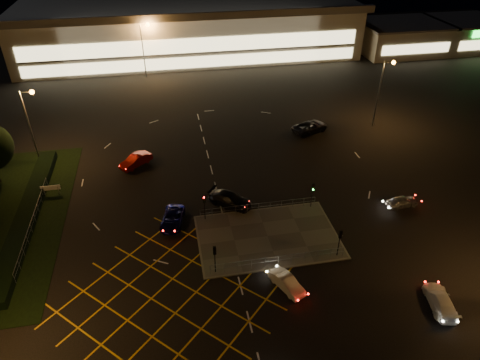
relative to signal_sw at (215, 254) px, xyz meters
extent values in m
plane|color=black|center=(4.00, 5.99, -2.37)|extent=(180.00, 180.00, 0.00)
cube|color=#4C4944|center=(6.00, 3.99, -2.31)|extent=(14.00, 9.00, 0.12)
cube|color=black|center=(-19.00, 11.99, -1.87)|extent=(2.00, 26.00, 1.00)
cube|color=beige|center=(4.00, 67.99, 2.63)|extent=(70.00, 25.00, 10.00)
cube|color=slate|center=(4.00, 67.99, 7.83)|extent=(72.00, 26.50, 0.60)
cube|color=#FFEAA5|center=(4.00, 55.44, 2.63)|extent=(66.00, 0.20, 3.00)
cube|color=#FFEAA5|center=(4.00, 55.44, -0.57)|extent=(66.00, 0.20, 2.20)
cube|color=beige|center=(50.00, 59.99, 0.63)|extent=(18.00, 14.00, 6.00)
cube|color=slate|center=(50.00, 59.99, 3.78)|extent=(18.80, 14.80, 0.40)
cube|color=#FFEAA5|center=(50.00, 52.94, 0.23)|extent=(15.30, 0.20, 2.00)
cube|color=beige|center=(66.00, 59.99, 0.63)|extent=(14.00, 14.00, 6.00)
cube|color=slate|center=(66.00, 59.99, 3.78)|extent=(14.80, 14.80, 0.40)
cylinder|color=slate|center=(-20.00, 23.99, 2.63)|extent=(0.20, 0.20, 10.00)
cylinder|color=slate|center=(-19.30, 23.99, 7.43)|extent=(1.40, 0.12, 0.12)
sphere|color=orange|center=(-18.60, 23.99, 7.38)|extent=(0.56, 0.56, 0.56)
cylinder|color=slate|center=(28.00, 25.99, 2.63)|extent=(0.20, 0.20, 10.00)
cylinder|color=slate|center=(28.70, 25.99, 7.43)|extent=(1.40, 0.12, 0.12)
sphere|color=orange|center=(29.40, 25.99, 7.38)|extent=(0.56, 0.56, 0.56)
cylinder|color=slate|center=(-6.00, 53.99, 2.63)|extent=(0.20, 0.20, 10.00)
cylinder|color=slate|center=(-5.30, 53.99, 7.43)|extent=(1.40, 0.12, 0.12)
sphere|color=orange|center=(-4.60, 53.99, 7.38)|extent=(0.56, 0.56, 0.56)
cylinder|color=slate|center=(34.00, 55.99, 2.63)|extent=(0.20, 0.20, 10.00)
cylinder|color=slate|center=(34.70, 55.99, 7.43)|extent=(1.40, 0.12, 0.12)
sphere|color=orange|center=(35.40, 55.99, 7.38)|extent=(0.56, 0.56, 0.56)
cylinder|color=black|center=(0.00, -0.01, -0.75)|extent=(0.10, 0.10, 3.00)
cube|color=black|center=(0.00, -0.01, 0.45)|extent=(0.28, 0.18, 0.90)
sphere|color=#19FF33|center=(0.00, 0.12, 0.45)|extent=(0.16, 0.16, 0.16)
cylinder|color=black|center=(12.00, -0.01, -0.75)|extent=(0.10, 0.10, 3.00)
cube|color=black|center=(12.00, -0.01, 0.45)|extent=(0.28, 0.18, 0.90)
sphere|color=#19FF33|center=(12.00, 0.12, 0.45)|extent=(0.16, 0.16, 0.16)
cylinder|color=black|center=(0.00, 7.99, -0.75)|extent=(0.10, 0.10, 3.00)
cube|color=black|center=(0.00, 7.99, 0.45)|extent=(0.28, 0.18, 0.90)
sphere|color=#FF0C0C|center=(0.00, 7.86, 0.45)|extent=(0.16, 0.16, 0.16)
cylinder|color=black|center=(12.00, 7.99, -0.75)|extent=(0.10, 0.10, 3.00)
cube|color=black|center=(12.00, 7.99, 0.45)|extent=(0.28, 0.18, 0.90)
sphere|color=#19FF33|center=(12.00, 7.86, 0.45)|extent=(0.16, 0.16, 0.16)
imported|color=silver|center=(6.04, -3.01, -1.74)|extent=(2.82, 4.00, 1.25)
imported|color=#0C0B46|center=(-3.50, 8.07, -1.72)|extent=(3.15, 5.00, 1.29)
imported|color=black|center=(3.14, 10.20, -1.62)|extent=(5.34, 4.81, 1.49)
imported|color=silver|center=(22.21, 6.31, -1.74)|extent=(3.81, 1.80, 1.26)
imported|color=maroon|center=(-7.51, 20.89, -1.63)|extent=(4.43, 4.12, 1.48)
imported|color=black|center=(17.86, 25.88, -1.58)|extent=(6.24, 4.64, 1.57)
imported|color=silver|center=(18.36, -7.44, -1.72)|extent=(2.68, 4.76, 1.30)
camera|label=1|loc=(-3.05, -28.39, 27.10)|focal=32.00mm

